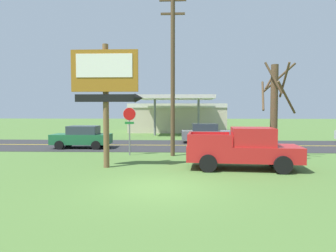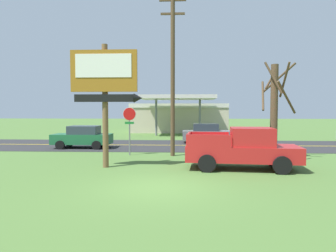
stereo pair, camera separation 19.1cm
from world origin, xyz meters
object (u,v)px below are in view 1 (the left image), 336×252
Objects in this scene: utility_pole at (173,70)px; car_grey_near_lane at (206,133)px; motel_sign at (106,83)px; car_green_far_lane at (82,137)px; bare_tree at (274,108)px; stop_sign at (129,122)px; pickup_red_parked_on_lawn at (244,149)px; gas_station at (177,117)px.

car_grey_near_lane is (2.66, 7.38, -4.35)m from utility_pole.
car_green_far_lane is (-3.66, 7.38, -3.23)m from motel_sign.
stop_sign is at bearing 169.80° from bare_tree.
motel_sign is 9.18m from bare_tree.
pickup_red_parked_on_lawn is 11.39m from car_grey_near_lane.
gas_station is (0.08, 20.40, -3.24)m from utility_pole.
bare_tree is (8.72, 2.63, -1.16)m from motel_sign.
stop_sign is at bearing 84.65° from motel_sign.
motel_sign is 1.11× the size of pickup_red_parked_on_lawn.
car_grey_near_lane is 1.00× the size of car_green_far_lane.
bare_tree is 0.45× the size of gas_station.
bare_tree is 1.02× the size of pickup_red_parked_on_lawn.
utility_pole is 6.26m from bare_tree.
utility_pole is 1.84× the size of pickup_red_parked_on_lawn.
bare_tree reaches higher than car_green_far_lane.
gas_station is at bearing 101.22° from car_grey_near_lane.
motel_sign is 0.49× the size of gas_station.
car_grey_near_lane is (-0.80, 11.36, -0.13)m from pickup_red_parked_on_lawn.
gas_station is at bearing 82.29° from stop_sign.
car_green_far_lane is at bearing -156.89° from car_grey_near_lane.
car_green_far_lane is (-10.17, 7.36, -0.13)m from pickup_red_parked_on_lawn.
motel_sign is 13.14m from car_grey_near_lane.
utility_pole is (2.67, -0.13, 3.16)m from stop_sign.
utility_pole is at bearing 131.03° from pickup_red_parked_on_lawn.
motel_sign is 0.60× the size of utility_pole.
car_grey_near_lane and car_green_far_lane have the same top height.
stop_sign is 20.46m from gas_station.
gas_station reaches higher than stop_sign.
utility_pole is at bearing -109.80° from car_grey_near_lane.
utility_pole is 1.80× the size of bare_tree.
pickup_red_parked_on_lawn is (-2.20, -2.60, -1.94)m from bare_tree.
motel_sign is at bearing -95.35° from stop_sign.
utility_pole reaches higher than car_green_far_lane.
motel_sign is 8.85m from car_green_far_lane.
utility_pole reaches higher than car_grey_near_lane.
stop_sign is at bearing -38.83° from car_green_far_lane.
gas_station is at bearing 89.79° from utility_pole.
car_grey_near_lane is at bearing 70.20° from utility_pole.
pickup_red_parked_on_lawn is (6.52, 0.02, -3.10)m from motel_sign.
bare_tree is at bearing 49.78° from pickup_red_parked_on_lawn.
gas_station reaches higher than car_green_far_lane.
pickup_red_parked_on_lawn is (6.13, -4.10, -1.06)m from stop_sign.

